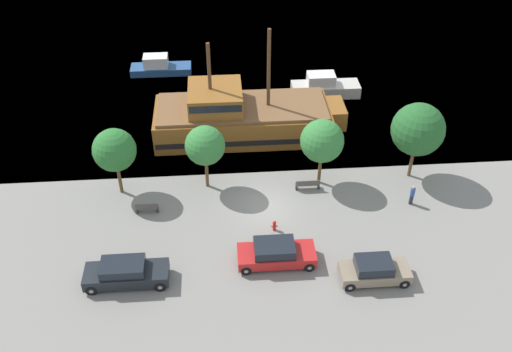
% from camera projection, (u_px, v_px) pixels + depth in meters
% --- Properties ---
extents(ground_plane, '(160.00, 160.00, 0.00)m').
position_uv_depth(ground_plane, '(266.00, 207.00, 39.67)').
color(ground_plane, gray).
extents(pirate_ship, '(15.34, 5.58, 9.01)m').
position_uv_depth(pirate_ship, '(241.00, 117.00, 46.09)').
color(pirate_ship, brown).
rests_on(pirate_ship, water_surface).
extents(moored_boat_dockside, '(6.13, 2.06, 2.11)m').
position_uv_depth(moored_boat_dockside, '(324.00, 87.00, 51.63)').
color(moored_boat_dockside, '#B7B2A8').
rests_on(moored_boat_dockside, water_surface).
extents(moored_boat_outer, '(5.80, 1.92, 1.79)m').
position_uv_depth(moored_boat_outer, '(159.00, 67.00, 55.16)').
color(moored_boat_outer, navy).
rests_on(moored_boat_outer, water_surface).
extents(parked_car_curb_front, '(4.80, 1.98, 1.55)m').
position_uv_depth(parked_car_curb_front, '(276.00, 253.00, 35.01)').
color(parked_car_curb_front, '#B21E1E').
rests_on(parked_car_curb_front, ground_plane).
extents(parked_car_curb_mid, '(4.97, 1.86, 1.60)m').
position_uv_depth(parked_car_curb_mid, '(126.00, 273.00, 33.70)').
color(parked_car_curb_mid, black).
rests_on(parked_car_curb_mid, ground_plane).
extents(parked_car_curb_rear, '(4.16, 1.81, 1.54)m').
position_uv_depth(parked_car_curb_rear, '(374.00, 270.00, 33.91)').
color(parked_car_curb_rear, '#7F705B').
rests_on(parked_car_curb_rear, ground_plane).
extents(fire_hydrant, '(0.42, 0.25, 0.76)m').
position_uv_depth(fire_hydrant, '(274.00, 225.00, 37.56)').
color(fire_hydrant, red).
rests_on(fire_hydrant, ground_plane).
extents(bench_promenade_east, '(1.53, 0.45, 0.85)m').
position_uv_depth(bench_promenade_east, '(147.00, 208.00, 38.92)').
color(bench_promenade_east, '#4C4742').
rests_on(bench_promenade_east, ground_plane).
extents(bench_promenade_west, '(1.73, 0.45, 0.85)m').
position_uv_depth(bench_promenade_west, '(308.00, 184.00, 40.95)').
color(bench_promenade_west, '#4C4742').
rests_on(bench_promenade_west, ground_plane).
extents(pedestrian_walking_near, '(0.32, 0.32, 1.57)m').
position_uv_depth(pedestrian_walking_near, '(412.00, 195.00, 39.45)').
color(pedestrian_walking_near, '#232838').
rests_on(pedestrian_walking_near, ground_plane).
extents(tree_row_east, '(2.99, 2.99, 5.14)m').
position_uv_depth(tree_row_east, '(114.00, 150.00, 38.77)').
color(tree_row_east, brown).
rests_on(tree_row_east, ground_plane).
extents(tree_row_mideast, '(2.81, 2.81, 4.96)m').
position_uv_depth(tree_row_mideast, '(205.00, 146.00, 39.37)').
color(tree_row_mideast, brown).
rests_on(tree_row_mideast, ground_plane).
extents(tree_row_midwest, '(3.08, 3.08, 5.18)m').
position_uv_depth(tree_row_midwest, '(322.00, 141.00, 39.65)').
color(tree_row_midwest, brown).
rests_on(tree_row_midwest, ground_plane).
extents(tree_row_west, '(3.78, 3.78, 5.96)m').
position_uv_depth(tree_row_west, '(418.00, 130.00, 40.04)').
color(tree_row_west, brown).
rests_on(tree_row_west, ground_plane).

